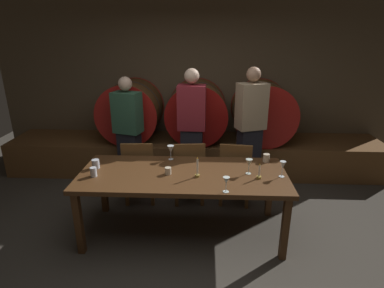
{
  "coord_description": "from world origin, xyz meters",
  "views": [
    {
      "loc": [
        0.17,
        -2.8,
        2.22
      ],
      "look_at": [
        0.02,
        0.54,
        1.01
      ],
      "focal_mm": 29.57,
      "sensor_mm": 36.0,
      "label": 1
    }
  ],
  "objects_px": {
    "wine_glass_center_right": "(249,163)",
    "cup_far_left": "(96,164)",
    "wine_barrel_center": "(197,112)",
    "guest_right": "(250,131)",
    "cup_center_right": "(168,171)",
    "chair_right": "(235,170)",
    "wine_glass_far_left": "(171,149)",
    "wine_barrel_right": "(263,112)",
    "wine_barrel_left": "(131,111)",
    "candle_left": "(197,171)",
    "wine_glass_center_left": "(226,181)",
    "wine_glass_far_right": "(283,166)",
    "candle_right": "(259,174)",
    "guest_center": "(192,130)",
    "guest_left": "(129,133)",
    "dining_table": "(183,178)",
    "chair_center": "(189,169)",
    "cup_center_left": "(93,172)",
    "chair_left": "(139,169)",
    "cup_far_right": "(266,158)"
  },
  "relations": [
    {
      "from": "wine_barrel_right",
      "to": "wine_glass_far_left",
      "type": "height_order",
      "value": "wine_barrel_right"
    },
    {
      "from": "candle_right",
      "to": "cup_far_right",
      "type": "height_order",
      "value": "candle_right"
    },
    {
      "from": "wine_barrel_left",
      "to": "guest_center",
      "type": "height_order",
      "value": "guest_center"
    },
    {
      "from": "wine_barrel_center",
      "to": "cup_center_right",
      "type": "distance_m",
      "value": 1.82
    },
    {
      "from": "candle_right",
      "to": "cup_far_left",
      "type": "height_order",
      "value": "candle_right"
    },
    {
      "from": "wine_barrel_left",
      "to": "candle_left",
      "type": "bearing_deg",
      "value": -58.96
    },
    {
      "from": "guest_center",
      "to": "cup_center_right",
      "type": "relative_size",
      "value": 23.16
    },
    {
      "from": "wine_glass_center_right",
      "to": "cup_center_right",
      "type": "xyz_separation_m",
      "value": [
        -0.87,
        -0.05,
        -0.09
      ]
    },
    {
      "from": "wine_glass_far_right",
      "to": "cup_far_left",
      "type": "bearing_deg",
      "value": 176.35
    },
    {
      "from": "wine_barrel_left",
      "to": "wine_glass_center_right",
      "type": "height_order",
      "value": "wine_barrel_left"
    },
    {
      "from": "wine_glass_center_right",
      "to": "wine_glass_far_left",
      "type": "bearing_deg",
      "value": 157.45
    },
    {
      "from": "wine_glass_center_left",
      "to": "cup_center_left",
      "type": "xyz_separation_m",
      "value": [
        -1.38,
        0.28,
        -0.06
      ]
    },
    {
      "from": "chair_right",
      "to": "guest_left",
      "type": "distance_m",
      "value": 1.61
    },
    {
      "from": "guest_center",
      "to": "candle_right",
      "type": "xyz_separation_m",
      "value": [
        0.76,
        -1.19,
        -0.1
      ]
    },
    {
      "from": "candle_right",
      "to": "cup_center_left",
      "type": "bearing_deg",
      "value": -179.2
    },
    {
      "from": "candle_left",
      "to": "cup_far_left",
      "type": "height_order",
      "value": "candle_left"
    },
    {
      "from": "wine_glass_center_right",
      "to": "cup_far_left",
      "type": "xyz_separation_m",
      "value": [
        -1.69,
        0.07,
        -0.07
      ]
    },
    {
      "from": "chair_left",
      "to": "wine_glass_center_right",
      "type": "height_order",
      "value": "wine_glass_center_right"
    },
    {
      "from": "guest_left",
      "to": "wine_glass_center_right",
      "type": "distance_m",
      "value": 1.94
    },
    {
      "from": "guest_left",
      "to": "candle_left",
      "type": "xyz_separation_m",
      "value": [
        1.02,
        -1.23,
        -0.01
      ]
    },
    {
      "from": "wine_glass_center_left",
      "to": "wine_glass_far_left",
      "type": "bearing_deg",
      "value": 128.07
    },
    {
      "from": "candle_right",
      "to": "wine_glass_far_left",
      "type": "xyz_separation_m",
      "value": [
        -0.98,
        0.48,
        0.08
      ]
    },
    {
      "from": "guest_center",
      "to": "wine_barrel_left",
      "type": "bearing_deg",
      "value": -31.26
    },
    {
      "from": "wine_glass_center_left",
      "to": "wine_glass_center_right",
      "type": "height_order",
      "value": "wine_glass_center_right"
    },
    {
      "from": "dining_table",
      "to": "wine_glass_center_right",
      "type": "height_order",
      "value": "wine_glass_center_right"
    },
    {
      "from": "dining_table",
      "to": "cup_center_right",
      "type": "xyz_separation_m",
      "value": [
        -0.16,
        -0.04,
        0.11
      ]
    },
    {
      "from": "wine_glass_far_right",
      "to": "cup_center_right",
      "type": "xyz_separation_m",
      "value": [
        -1.21,
        0.01,
        -0.09
      ]
    },
    {
      "from": "chair_right",
      "to": "guest_left",
      "type": "height_order",
      "value": "guest_left"
    },
    {
      "from": "wine_barrel_center",
      "to": "cup_center_left",
      "type": "relative_size",
      "value": 9.29
    },
    {
      "from": "wine_barrel_right",
      "to": "cup_center_right",
      "type": "xyz_separation_m",
      "value": [
        -1.29,
        -1.79,
        -0.21
      ]
    },
    {
      "from": "guest_right",
      "to": "cup_far_left",
      "type": "height_order",
      "value": "guest_right"
    },
    {
      "from": "wine_barrel_right",
      "to": "wine_barrel_left",
      "type": "bearing_deg",
      "value": 180.0
    },
    {
      "from": "wine_barrel_center",
      "to": "wine_glass_center_left",
      "type": "height_order",
      "value": "wine_barrel_center"
    },
    {
      "from": "chair_right",
      "to": "candle_right",
      "type": "xyz_separation_m",
      "value": [
        0.17,
        -0.78,
        0.31
      ]
    },
    {
      "from": "cup_far_left",
      "to": "wine_barrel_center",
      "type": "bearing_deg",
      "value": 57.07
    },
    {
      "from": "dining_table",
      "to": "cup_center_left",
      "type": "distance_m",
      "value": 0.96
    },
    {
      "from": "chair_right",
      "to": "wine_glass_far_left",
      "type": "bearing_deg",
      "value": 26.89
    },
    {
      "from": "chair_right",
      "to": "wine_barrel_right",
      "type": "bearing_deg",
      "value": -108.02
    },
    {
      "from": "cup_center_left",
      "to": "wine_glass_far_right",
      "type": "bearing_deg",
      "value": 2.23
    },
    {
      "from": "candle_left",
      "to": "wine_glass_center_left",
      "type": "relative_size",
      "value": 1.47
    },
    {
      "from": "wine_barrel_left",
      "to": "candle_right",
      "type": "bearing_deg",
      "value": -46.6
    },
    {
      "from": "wine_barrel_left",
      "to": "candle_left",
      "type": "relative_size",
      "value": 4.12
    },
    {
      "from": "wine_barrel_center",
      "to": "chair_center",
      "type": "relative_size",
      "value": 1.07
    },
    {
      "from": "wine_glass_far_right",
      "to": "cup_far_right",
      "type": "relative_size",
      "value": 1.86
    },
    {
      "from": "dining_table",
      "to": "chair_left",
      "type": "height_order",
      "value": "chair_left"
    },
    {
      "from": "guest_right",
      "to": "cup_center_right",
      "type": "relative_size",
      "value": 23.47
    },
    {
      "from": "wine_barrel_center",
      "to": "guest_right",
      "type": "bearing_deg",
      "value": -41.82
    },
    {
      "from": "wine_glass_far_right",
      "to": "cup_center_left",
      "type": "relative_size",
      "value": 1.74
    },
    {
      "from": "chair_right",
      "to": "candle_left",
      "type": "xyz_separation_m",
      "value": [
        -0.48,
        -0.76,
        0.33
      ]
    },
    {
      "from": "candle_left",
      "to": "wine_glass_far_right",
      "type": "relative_size",
      "value": 1.29
    }
  ]
}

